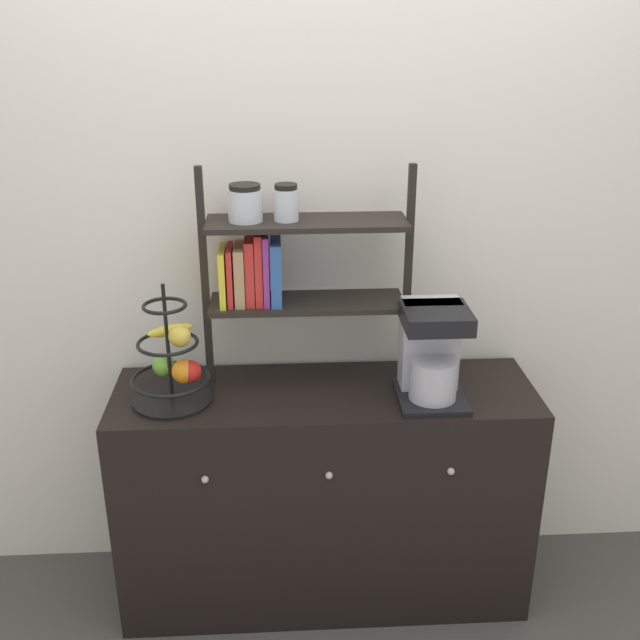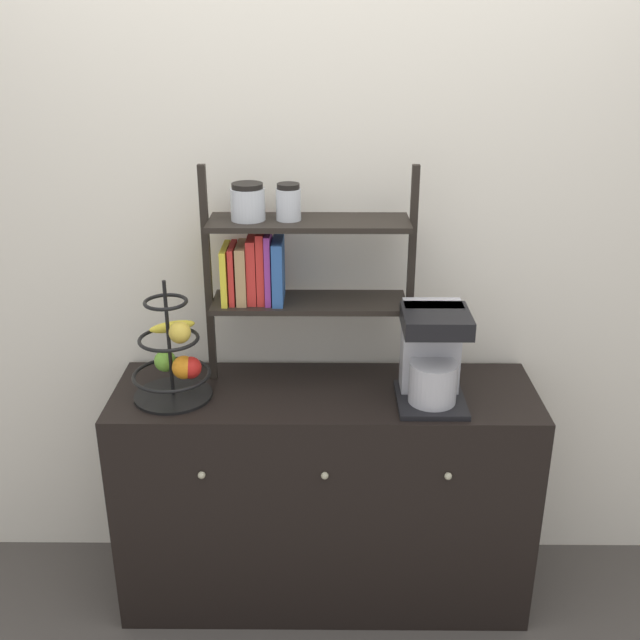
% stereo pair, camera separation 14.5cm
% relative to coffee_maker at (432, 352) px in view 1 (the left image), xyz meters
% --- Properties ---
extents(ground_plane, '(12.00, 12.00, 0.00)m').
position_rel_coffee_maker_xyz_m(ground_plane, '(-0.34, -0.17, -0.98)').
color(ground_plane, '#47423D').
extents(wall_back, '(7.00, 0.05, 2.60)m').
position_rel_coffee_maker_xyz_m(wall_back, '(-0.34, 0.31, 0.32)').
color(wall_back, silver).
rests_on(wall_back, ground_plane).
extents(sideboard, '(1.42, 0.46, 0.82)m').
position_rel_coffee_maker_xyz_m(sideboard, '(-0.34, 0.05, -0.57)').
color(sideboard, black).
rests_on(sideboard, ground_plane).
extents(coffee_maker, '(0.22, 0.25, 0.32)m').
position_rel_coffee_maker_xyz_m(coffee_maker, '(0.00, 0.00, 0.00)').
color(coffee_maker, black).
rests_on(coffee_maker, sideboard).
extents(fruit_stand, '(0.26, 0.26, 0.41)m').
position_rel_coffee_maker_xyz_m(fruit_stand, '(-0.83, 0.01, -0.03)').
color(fruit_stand, black).
rests_on(fruit_stand, sideboard).
extents(shelf_hutch, '(0.69, 0.20, 0.74)m').
position_rel_coffee_maker_xyz_m(shelf_hutch, '(-0.49, 0.15, 0.28)').
color(shelf_hutch, black).
rests_on(shelf_hutch, sideboard).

